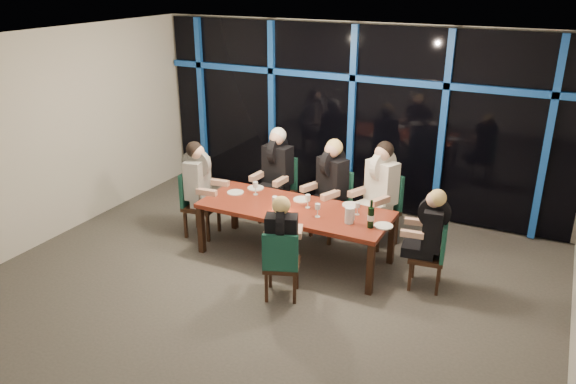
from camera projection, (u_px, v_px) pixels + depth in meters
name	position (u px, v px, depth m)	size (l,w,h in m)	color
room	(265.00, 130.00, 6.42)	(7.04, 7.00, 3.02)	#514D47
window_wall	(353.00, 115.00, 9.03)	(6.86, 0.43, 2.94)	black
dining_table	(295.00, 212.00, 7.58)	(2.60, 1.00, 0.75)	maroon
chair_far_left	(280.00, 186.00, 8.80)	(0.52, 0.52, 1.04)	black
chair_far_mid	(334.00, 200.00, 8.28)	(0.62, 0.62, 1.03)	black
chair_far_right	(383.00, 205.00, 8.07)	(0.64, 0.64, 1.05)	black
chair_end_left	(196.00, 200.00, 8.33)	(0.52, 0.52, 0.99)	black
chair_end_right	(434.00, 252.00, 6.91)	(0.47, 0.47, 0.90)	black
chair_near_mid	(281.00, 262.00, 6.66)	(0.54, 0.54, 0.91)	black
diner_far_left	(276.00, 162.00, 8.57)	(0.54, 0.67, 1.01)	black
diner_far_mid	(331.00, 175.00, 8.07)	(0.63, 0.70, 1.00)	black
diner_far_right	(380.00, 179.00, 7.87)	(0.66, 0.72, 1.02)	silver
diner_end_left	(199.00, 176.00, 8.15)	(0.65, 0.53, 0.97)	black
diner_end_right	(430.00, 224.00, 6.80)	(0.59, 0.48, 0.88)	black
diner_near_mid	(282.00, 231.00, 6.60)	(0.55, 0.62, 0.89)	black
plate_far_left	(256.00, 188.00, 8.22)	(0.24, 0.24, 0.01)	white
plate_far_mid	(302.00, 199.00, 7.81)	(0.24, 0.24, 0.01)	white
plate_far_right	(351.00, 205.00, 7.63)	(0.24, 0.24, 0.01)	white
plate_end_left	(235.00, 192.00, 8.05)	(0.24, 0.24, 0.01)	white
plate_end_right	(383.00, 226.00, 7.01)	(0.24, 0.24, 0.01)	white
plate_near_mid	(287.00, 220.00, 7.16)	(0.24, 0.24, 0.01)	white
wine_bottle	(371.00, 217.00, 6.93)	(0.08, 0.08, 0.36)	black
water_pitcher	(349.00, 215.00, 7.07)	(0.13, 0.12, 0.21)	silver
tea_light	(281.00, 211.00, 7.43)	(0.05, 0.05, 0.03)	#FFA44C
wine_glass_a	(275.00, 200.00, 7.44)	(0.07, 0.07, 0.19)	silver
wine_glass_b	(308.00, 198.00, 7.51)	(0.07, 0.07, 0.19)	white
wine_glass_c	(318.00, 207.00, 7.23)	(0.07, 0.07, 0.18)	silver
wine_glass_d	(255.00, 185.00, 7.95)	(0.07, 0.07, 0.19)	silver
wine_glass_e	(358.00, 206.00, 7.30)	(0.07, 0.07, 0.17)	silver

